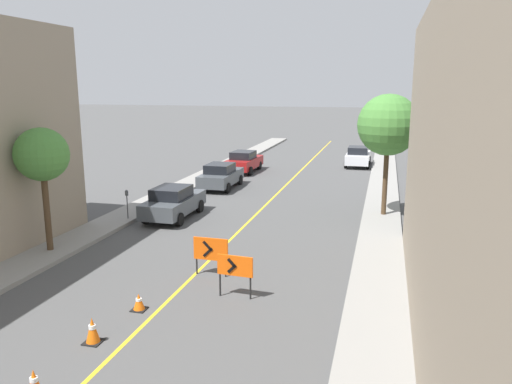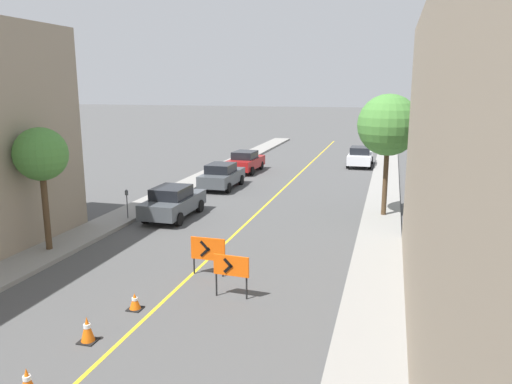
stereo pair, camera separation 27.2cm
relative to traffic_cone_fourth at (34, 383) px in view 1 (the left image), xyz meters
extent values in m
cube|color=gold|center=(0.72, 20.34, -0.30)|extent=(0.12, 60.34, 0.01)
cube|color=gray|center=(-5.44, 20.34, -0.22)|extent=(1.83, 60.34, 0.17)
cube|color=gray|center=(6.88, 20.34, -0.22)|extent=(1.83, 60.34, 0.17)
cone|color=orange|center=(0.00, 0.00, 0.02)|extent=(0.33, 0.33, 0.60)
cylinder|color=white|center=(0.00, 0.00, 0.09)|extent=(0.17, 0.17, 0.10)
cube|color=black|center=(-0.08, 2.30, -0.29)|extent=(0.44, 0.44, 0.03)
cone|color=orange|center=(-0.08, 2.30, 0.05)|extent=(0.35, 0.35, 0.65)
cylinder|color=white|center=(-0.08, 2.30, 0.13)|extent=(0.18, 0.18, 0.10)
cube|color=black|center=(0.17, 4.32, -0.29)|extent=(0.42, 0.42, 0.03)
cone|color=orange|center=(0.17, 4.32, -0.04)|extent=(0.34, 0.34, 0.47)
cylinder|color=white|center=(0.17, 4.32, 0.01)|extent=(0.18, 0.18, 0.08)
cube|color=#EF560C|center=(1.29, 7.41, 0.64)|extent=(1.24, 0.08, 0.79)
cube|color=black|center=(1.20, 7.37, 0.75)|extent=(0.37, 0.03, 0.37)
cube|color=black|center=(1.20, 7.37, 0.53)|extent=(0.37, 0.03, 0.37)
cylinder|color=black|center=(0.77, 7.41, -0.03)|extent=(0.06, 0.06, 0.55)
cylinder|color=black|center=(1.82, 7.41, -0.03)|extent=(0.06, 0.06, 0.55)
cube|color=#EF560C|center=(2.63, 5.86, 0.73)|extent=(1.15, 0.14, 0.64)
cube|color=black|center=(2.54, 5.82, 0.82)|extent=(0.31, 0.04, 0.31)
cube|color=black|center=(2.54, 5.82, 0.64)|extent=(0.31, 0.04, 0.31)
cylinder|color=black|center=(2.14, 5.86, 0.05)|extent=(0.06, 0.06, 0.71)
cylinder|color=black|center=(3.12, 5.86, 0.05)|extent=(0.06, 0.06, 0.71)
cube|color=#474C51|center=(-3.06, 14.17, 0.37)|extent=(1.80, 4.30, 0.72)
cube|color=black|center=(-3.06, 13.95, 1.01)|extent=(1.53, 1.94, 0.55)
cylinder|color=black|center=(-3.91, 15.50, 0.01)|extent=(0.22, 0.64, 0.64)
cylinder|color=black|center=(-2.20, 15.50, 0.01)|extent=(0.22, 0.64, 0.64)
cylinder|color=black|center=(-3.91, 12.83, 0.01)|extent=(0.22, 0.64, 0.64)
cylinder|color=black|center=(-2.20, 12.83, 0.01)|extent=(0.22, 0.64, 0.64)
cube|color=#474C51|center=(-3.10, 21.61, 0.37)|extent=(1.80, 4.30, 0.72)
cube|color=black|center=(-3.10, 21.40, 1.01)|extent=(1.53, 1.94, 0.55)
cylinder|color=black|center=(-3.95, 22.95, 0.01)|extent=(0.22, 0.64, 0.64)
cylinder|color=black|center=(-2.24, 22.95, 0.01)|extent=(0.22, 0.64, 0.64)
cylinder|color=black|center=(-3.95, 20.28, 0.01)|extent=(0.22, 0.64, 0.64)
cylinder|color=black|center=(-2.24, 20.28, 0.01)|extent=(0.22, 0.64, 0.64)
cube|color=maroon|center=(-3.33, 27.75, 0.37)|extent=(1.97, 4.37, 0.72)
cube|color=black|center=(-3.33, 27.54, 1.01)|extent=(1.61, 2.00, 0.55)
cylinder|color=black|center=(-4.19, 29.09, 0.01)|extent=(0.25, 0.65, 0.64)
cylinder|color=black|center=(-2.48, 29.09, 0.01)|extent=(0.25, 0.65, 0.64)
cylinder|color=black|center=(-4.19, 26.42, 0.01)|extent=(0.25, 0.65, 0.64)
cylinder|color=black|center=(-2.48, 26.42, 0.01)|extent=(0.25, 0.65, 0.64)
cube|color=silver|center=(4.81, 32.71, 0.37)|extent=(1.82, 4.31, 0.72)
cube|color=black|center=(4.81, 32.50, 1.01)|extent=(1.54, 1.94, 0.55)
cylinder|color=black|center=(3.96, 34.05, 0.01)|extent=(0.22, 0.64, 0.64)
cylinder|color=black|center=(5.67, 34.05, 0.01)|extent=(0.22, 0.64, 0.64)
cylinder|color=black|center=(3.96, 31.38, 0.01)|extent=(0.22, 0.64, 0.64)
cylinder|color=black|center=(5.67, 31.38, 0.01)|extent=(0.22, 0.64, 0.64)
cylinder|color=#4C4C51|center=(-4.88, 12.88, 0.42)|extent=(0.05, 0.05, 1.13)
cube|color=#565B60|center=(-4.88, 12.88, 1.10)|extent=(0.12, 0.10, 0.22)
sphere|color=#565B60|center=(-4.88, 12.88, 1.21)|extent=(0.11, 0.11, 0.11)
cylinder|color=#4C3823|center=(-5.53, 7.97, 1.35)|extent=(0.24, 0.24, 2.98)
sphere|color=#478438|center=(-5.53, 7.97, 3.59)|extent=(2.01, 2.01, 2.01)
cylinder|color=#4C3823|center=(6.97, 16.82, 1.51)|extent=(0.24, 0.24, 3.30)
sphere|color=#478438|center=(6.97, 16.82, 4.26)|extent=(2.94, 2.94, 2.94)
camera|label=1|loc=(6.88, -7.91, 6.14)|focal=35.00mm
camera|label=2|loc=(7.14, -7.84, 6.14)|focal=35.00mm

